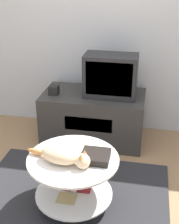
# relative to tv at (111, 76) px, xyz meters

# --- Properties ---
(ground_plane) EXTENTS (12.00, 12.00, 0.00)m
(ground_plane) POSITION_rel_tv_xyz_m (-0.18, -1.17, -0.77)
(ground_plane) COLOR #93704C
(wall_back) EXTENTS (8.00, 0.05, 2.60)m
(wall_back) POSITION_rel_tv_xyz_m (-0.18, 0.39, 0.53)
(wall_back) COLOR silver
(wall_back) RESTS_ON ground_plane
(rug) EXTENTS (1.64, 1.50, 0.02)m
(rug) POSITION_rel_tv_xyz_m (-0.18, -1.17, -0.76)
(rug) COLOR #28282B
(rug) RESTS_ON ground_plane
(tv_stand) EXTENTS (1.10, 0.59, 0.54)m
(tv_stand) POSITION_rel_tv_xyz_m (-0.18, 0.01, -0.49)
(tv_stand) COLOR #33302D
(tv_stand) RESTS_ON ground_plane
(tv) EXTENTS (0.54, 0.29, 0.44)m
(tv) POSITION_rel_tv_xyz_m (0.00, 0.00, 0.00)
(tv) COLOR #232326
(tv) RESTS_ON tv_stand
(speaker) EXTENTS (0.10, 0.10, 0.10)m
(speaker) POSITION_rel_tv_xyz_m (-0.59, -0.07, -0.17)
(speaker) COLOR black
(speaker) RESTS_ON tv_stand
(coffee_table) EXTENTS (0.71, 0.71, 0.45)m
(coffee_table) POSITION_rel_tv_xyz_m (-0.13, -1.09, -0.47)
(coffee_table) COLOR #B2B2B7
(coffee_table) RESTS_ON rug
(dvd_box) EXTENTS (0.22, 0.20, 0.05)m
(dvd_box) POSITION_rel_tv_xyz_m (0.04, -1.08, -0.27)
(dvd_box) COLOR black
(dvd_box) RESTS_ON coffee_table
(cat) EXTENTS (0.53, 0.25, 0.14)m
(cat) POSITION_rel_tv_xyz_m (-0.19, -1.17, -0.23)
(cat) COLOR beige
(cat) RESTS_ON coffee_table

